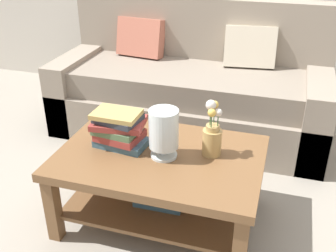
% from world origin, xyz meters
% --- Properties ---
extents(ground_plane, '(10.00, 10.00, 0.00)m').
position_xyz_m(ground_plane, '(0.00, 0.00, 0.00)').
color(ground_plane, gray).
extents(couch, '(2.18, 0.90, 1.06)m').
position_xyz_m(couch, '(-0.10, 0.80, 0.36)').
color(couch, gray).
rests_on(couch, ground).
extents(coffee_table, '(1.14, 0.78, 0.46)m').
position_xyz_m(coffee_table, '(0.03, -0.41, 0.33)').
color(coffee_table, brown).
rests_on(coffee_table, ground).
extents(book_stack_main, '(0.32, 0.25, 0.22)m').
position_xyz_m(book_stack_main, '(-0.22, -0.38, 0.56)').
color(book_stack_main, '#3D6075').
rests_on(book_stack_main, coffee_table).
extents(glass_hurricane_vase, '(0.16, 0.16, 0.28)m').
position_xyz_m(glass_hurricane_vase, '(0.06, -0.42, 0.62)').
color(glass_hurricane_vase, silver).
rests_on(glass_hurricane_vase, coffee_table).
extents(flower_pitcher, '(0.11, 0.11, 0.33)m').
position_xyz_m(flower_pitcher, '(0.30, -0.32, 0.58)').
color(flower_pitcher, tan).
rests_on(flower_pitcher, coffee_table).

